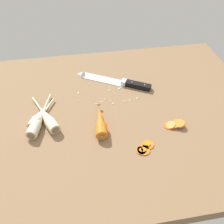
# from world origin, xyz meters

# --- Properties ---
(ground_plane) EXTENTS (1.20, 0.90, 0.04)m
(ground_plane) POSITION_xyz_m (0.00, 0.00, -0.02)
(ground_plane) COLOR brown
(chefs_knife) EXTENTS (0.32, 0.20, 0.04)m
(chefs_knife) POSITION_xyz_m (0.03, 0.19, 0.01)
(chefs_knife) COLOR silver
(chefs_knife) RESTS_ON ground_plane
(whole_carrot) EXTENTS (0.05, 0.18, 0.04)m
(whole_carrot) POSITION_xyz_m (-0.05, -0.07, 0.02)
(whole_carrot) COLOR orange
(whole_carrot) RESTS_ON ground_plane
(parsnip_front) EXTENTS (0.11, 0.21, 0.04)m
(parsnip_front) POSITION_xyz_m (-0.24, -0.02, 0.02)
(parsnip_front) COLOR beige
(parsnip_front) RESTS_ON ground_plane
(parsnip_mid_left) EXTENTS (0.09, 0.23, 0.04)m
(parsnip_mid_left) POSITION_xyz_m (-0.27, -0.02, 0.02)
(parsnip_mid_left) COLOR beige
(parsnip_mid_left) RESTS_ON ground_plane
(parsnip_mid_right) EXTENTS (0.10, 0.17, 0.04)m
(parsnip_mid_right) POSITION_xyz_m (-0.27, -0.01, 0.02)
(parsnip_mid_right) COLOR beige
(parsnip_mid_right) RESTS_ON ground_plane
(carrot_slice_stack) EXTENTS (0.07, 0.04, 0.03)m
(carrot_slice_stack) POSITION_xyz_m (0.22, -0.12, 0.01)
(carrot_slice_stack) COLOR orange
(carrot_slice_stack) RESTS_ON ground_plane
(carrot_slice_stray_near) EXTENTS (0.04, 0.04, 0.01)m
(carrot_slice_stray_near) POSITION_xyz_m (0.10, -0.19, 0.00)
(carrot_slice_stray_near) COLOR orange
(carrot_slice_stray_near) RESTS_ON ground_plane
(carrot_slice_stray_mid) EXTENTS (0.03, 0.03, 0.01)m
(carrot_slice_stray_mid) POSITION_xyz_m (0.07, -0.21, 0.00)
(carrot_slice_stray_mid) COLOR orange
(carrot_slice_stray_mid) RESTS_ON ground_plane
(carrot_slice_stray_far) EXTENTS (0.04, 0.04, 0.01)m
(carrot_slice_stray_far) POSITION_xyz_m (0.07, -0.21, 0.00)
(carrot_slice_stray_far) COLOR orange
(carrot_slice_stray_far) RESTS_ON ground_plane
(mince_crumbs) EXTENTS (0.25, 0.12, 0.01)m
(mince_crumbs) POSITION_xyz_m (0.02, 0.09, 0.00)
(mince_crumbs) COLOR silver
(mince_crumbs) RESTS_ON ground_plane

